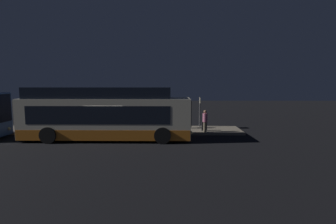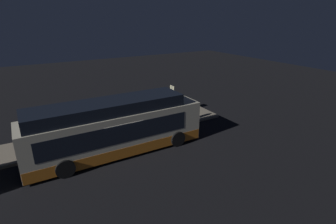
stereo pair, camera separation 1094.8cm
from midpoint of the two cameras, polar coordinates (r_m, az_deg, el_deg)
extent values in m
plane|color=black|center=(17.60, 1.89, -14.51)|extent=(80.00, 80.00, 0.00)
cube|color=gray|center=(20.62, 1.70, -11.06)|extent=(20.00, 3.25, 0.20)
cube|color=beige|center=(17.21, 1.62, -9.59)|extent=(11.49, 2.58, 2.71)
cube|color=orange|center=(17.51, 1.61, -12.75)|extent=(11.43, 2.60, 0.70)
cube|color=black|center=(17.12, 0.65, -8.54)|extent=(9.42, 2.61, 1.19)
cube|color=black|center=(18.14, 20.33, -7.89)|extent=(0.06, 2.27, 1.73)
sphere|color=#F9E58C|center=(19.13, 19.52, -11.13)|extent=(0.24, 0.24, 0.24)
sphere|color=#F9E58C|center=(17.86, 21.01, -12.45)|extent=(0.24, 0.24, 0.24)
cylinder|color=black|center=(19.19, 13.52, -11.18)|extent=(1.09, 0.30, 1.09)
cylinder|color=black|center=(16.82, 15.51, -13.78)|extent=(1.09, 0.30, 1.09)
cylinder|color=black|center=(19.01, -9.46, -11.25)|extent=(1.09, 0.30, 1.09)
cylinder|color=black|center=(16.62, -11.06, -13.92)|extent=(1.09, 0.30, 1.09)
cube|color=black|center=(16.81, 0.07, -3.90)|extent=(9.76, 2.37, 0.76)
cube|color=black|center=(18.45, -22.04, -6.94)|extent=(0.06, 2.17, 1.96)
sphere|color=#F9E58C|center=(19.45, -21.01, -10.91)|extent=(0.24, 0.24, 0.24)
cylinder|color=#2D2D33|center=(21.56, 16.10, -9.14)|extent=(0.40, 0.40, 0.81)
cylinder|color=#BF3333|center=(21.37, 16.16, -7.20)|extent=(0.58, 0.58, 0.70)
sphere|color=tan|center=(21.27, 16.20, -5.93)|extent=(0.26, 0.26, 0.26)
cube|color=beige|center=(21.66, 16.71, -7.85)|extent=(0.26, 0.31, 0.24)
cylinder|color=#2D2D33|center=(20.62, 9.82, -9.75)|extent=(0.32, 0.32, 0.77)
cylinder|color=silver|center=(20.43, 9.86, -7.82)|extent=(0.46, 0.46, 0.67)
sphere|color=tan|center=(20.33, 9.89, -6.57)|extent=(0.25, 0.25, 0.25)
cube|color=#598C59|center=(20.39, 10.52, -8.69)|extent=(0.28, 0.31, 0.24)
cylinder|color=#6B604C|center=(20.66, 21.85, -10.10)|extent=(0.31, 0.31, 0.77)
cylinder|color=#CC6B8C|center=(20.47, 21.93, -8.17)|extent=(0.44, 0.44, 0.67)
sphere|color=#9E7051|center=(20.36, 21.99, -6.92)|extent=(0.25, 0.25, 0.25)
cube|color=black|center=(21.20, 21.33, -9.75)|extent=(0.42, 0.25, 0.70)
cylinder|color=black|center=(21.08, 21.38, -8.53)|extent=(0.02, 0.02, 0.24)
cylinder|color=#4C4C51|center=(22.66, 19.33, -6.23)|extent=(0.10, 0.10, 2.55)
cube|color=beige|center=(22.47, 19.42, -3.78)|extent=(0.04, 0.65, 0.48)
cylinder|color=#2D4C33|center=(21.68, 6.83, -9.06)|extent=(0.44, 0.44, 0.65)
camera|label=1|loc=(5.47, 104.36, -26.88)|focal=28.00mm
camera|label=2|loc=(5.47, -75.64, 26.88)|focal=28.00mm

